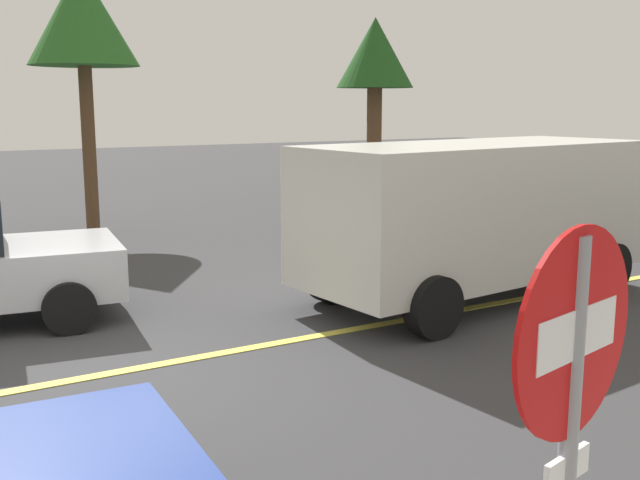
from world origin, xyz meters
name	(u,v)px	position (x,y,z in m)	size (l,w,h in m)	color
ground_plane	(74,381)	(0.00, 0.00, 0.00)	(80.00, 80.00, 0.00)	#38383A
lane_marking_centre	(329,334)	(3.00, 0.00, 0.01)	(28.00, 0.16, 0.01)	#E0D14C
stop_sign	(569,432)	(0.50, -5.72, 1.60)	(0.75, 0.19, 2.34)	gray
white_van	(477,210)	(5.68, 0.42, 1.27)	(5.36, 2.65, 2.20)	silver
car_yellow_far_lane	(622,195)	(12.25, 3.03, 0.80)	(4.34, 2.66, 1.58)	gold
tree_left_verge	(375,59)	(10.00, 9.15, 3.89)	(2.02, 2.02, 4.94)	#513823
tree_centre_verge	(82,19)	(2.38, 8.60, 4.42)	(2.23, 2.23, 5.48)	#513823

